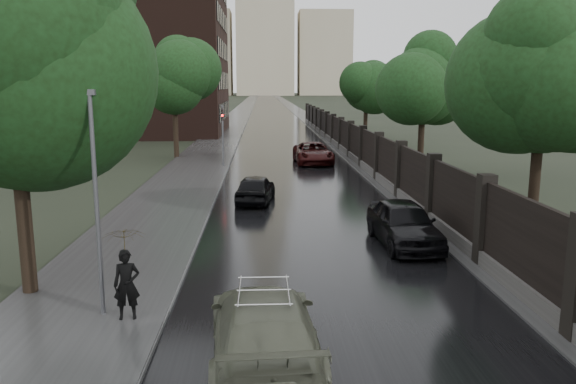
{
  "coord_description": "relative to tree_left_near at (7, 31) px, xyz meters",
  "views": [
    {
      "loc": [
        -1.8,
        -10.52,
        5.19
      ],
      "look_at": [
        -0.92,
        8.86,
        1.5
      ],
      "focal_mm": 35.0,
      "sensor_mm": 36.0,
      "label": 1
    }
  ],
  "objects": [
    {
      "name": "traffic_light",
      "position": [
        3.3,
        21.99,
        -4.02
      ],
      "size": [
        0.16,
        0.32,
        4.0
      ],
      "color": "#59595E",
      "rests_on": "ground"
    },
    {
      "name": "car_right_far",
      "position": [
        9.2,
        24.0,
        -5.7
      ],
      "size": [
        2.58,
        5.25,
        1.43
      ],
      "primitive_type": "imported",
      "rotation": [
        0.0,
        0.0,
        0.04
      ],
      "color": "black",
      "rests_on": "ground"
    },
    {
      "name": "tree_left_near",
      "position": [
        0.0,
        0.0,
        0.0
      ],
      "size": [
        5.44,
        5.44,
        9.16
      ],
      "color": "black",
      "rests_on": "ground"
    },
    {
      "name": "verge_right",
      "position": [
        13.1,
        187.0,
        -6.38
      ],
      "size": [
        3.0,
        420.0,
        0.08
      ],
      "primitive_type": "cube",
      "color": "#2D2D2D",
      "rests_on": "ground"
    },
    {
      "name": "road",
      "position": [
        7.6,
        187.0,
        -6.41
      ],
      "size": [
        8.0,
        420.0,
        0.02
      ],
      "primitive_type": "cube",
      "color": "black",
      "rests_on": "ground"
    },
    {
      "name": "tree_left_far",
      "position": [
        -0.4,
        27.0,
        -1.18
      ],
      "size": [
        4.25,
        4.25,
        7.39
      ],
      "color": "black",
      "rests_on": "ground"
    },
    {
      "name": "lamp_post",
      "position": [
        2.2,
        -1.5,
        -3.75
      ],
      "size": [
        0.25,
        0.12,
        5.11
      ],
      "color": "#59595E",
      "rests_on": "ground"
    },
    {
      "name": "brick_building",
      "position": [
        -10.4,
        49.0,
        3.58
      ],
      "size": [
        24.0,
        18.0,
        20.0
      ],
      "primitive_type": "cube",
      "color": "black",
      "rests_on": "ground"
    },
    {
      "name": "tree_right_b",
      "position": [
        15.1,
        19.0,
        -1.47
      ],
      "size": [
        4.08,
        4.08,
        7.01
      ],
      "color": "black",
      "rests_on": "ground"
    },
    {
      "name": "sidewalk_left",
      "position": [
        1.6,
        187.0,
        -6.34
      ],
      "size": [
        4.0,
        420.0,
        0.16
      ],
      "primitive_type": "cube",
      "color": "#2D2D2D",
      "rests_on": "ground"
    },
    {
      "name": "volga_sedan",
      "position": [
        5.8,
        -3.67,
        -5.71
      ],
      "size": [
        2.26,
        5.0,
        1.42
      ],
      "primitive_type": "imported",
      "rotation": [
        0.0,
        0.0,
        3.2
      ],
      "color": "#535645",
      "rests_on": "ground"
    },
    {
      "name": "stalinist_tower",
      "position": [
        7.6,
        297.0,
        31.97
      ],
      "size": [
        92.0,
        30.0,
        159.0
      ],
      "color": "tan",
      "rests_on": "ground"
    },
    {
      "name": "hatchback_left",
      "position": [
        5.46,
        11.3,
        -5.78
      ],
      "size": [
        1.97,
        3.92,
        1.28
      ],
      "primitive_type": "imported",
      "rotation": [
        0.0,
        0.0,
        3.02
      ],
      "color": "black",
      "rests_on": "ground"
    },
    {
      "name": "car_right_near",
      "position": [
        10.41,
        4.18,
        -5.67
      ],
      "size": [
        1.97,
        4.45,
        1.49
      ],
      "primitive_type": "imported",
      "rotation": [
        0.0,
        0.0,
        0.05
      ],
      "color": "black",
      "rests_on": "ground"
    },
    {
      "name": "ground",
      "position": [
        7.6,
        -3.0,
        -6.42
      ],
      "size": [
        800.0,
        800.0,
        0.0
      ],
      "primitive_type": "plane",
      "color": "black",
      "rests_on": "ground"
    },
    {
      "name": "fence_right",
      "position": [
        12.2,
        29.01,
        -5.41
      ],
      "size": [
        0.45,
        75.72,
        2.7
      ],
      "color": "#383533",
      "rests_on": "ground"
    },
    {
      "name": "tree_right_a",
      "position": [
        15.1,
        5.0,
        -1.47
      ],
      "size": [
        4.08,
        4.08,
        7.01
      ],
      "color": "black",
      "rests_on": "ground"
    },
    {
      "name": "pedestrian_umbrella",
      "position": [
        2.82,
        -1.78,
        -4.64
      ],
      "size": [
        1.03,
        1.04,
        2.43
      ],
      "rotation": [
        0.0,
        0.0,
        0.15
      ],
      "color": "black",
      "rests_on": "sidewalk_left"
    },
    {
      "name": "tree_right_c",
      "position": [
        15.1,
        37.0,
        -1.47
      ],
      "size": [
        4.08,
        4.08,
        7.01
      ],
      "color": "black",
      "rests_on": "ground"
    }
  ]
}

